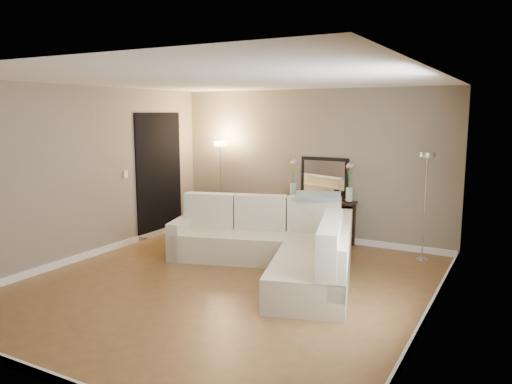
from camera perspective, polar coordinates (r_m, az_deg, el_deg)
The scene contains 23 objects.
floor at distance 6.60m, azimuth -3.41°, elevation -10.49°, with size 5.00×5.50×0.01m, color brown.
ceiling at distance 6.23m, azimuth -3.64°, elevation 12.76°, with size 5.00×5.50×0.01m, color white.
wall_back at distance 8.72m, azimuth 6.23°, elevation 3.07°, with size 5.00×0.02×2.60m, color gray.
wall_front at distance 4.26m, azimuth -23.85°, elevation -3.96°, with size 5.00×0.02×2.60m, color gray.
wall_left at distance 7.90m, azimuth -19.10°, elevation 2.01°, with size 0.02×5.50×2.60m, color gray.
wall_right at distance 5.39m, azimuth 19.66°, elevation -1.10°, with size 0.02×5.50×2.60m, color gray.
baseboard_back at distance 8.92m, azimuth 6.03°, elevation -4.95°, with size 5.00×0.03×0.10m, color white.
baseboard_front at distance 4.70m, azimuth -22.57°, elevation -18.95°, with size 5.00×0.03×0.10m, color white.
baseboard_left at distance 8.12m, azimuth -18.52°, elevation -6.78°, with size 0.03×5.50×0.10m, color white.
baseboard_right at distance 5.74m, azimuth 18.73°, elevation -13.47°, with size 0.03×5.50×0.10m, color white.
doorway at distance 9.13m, azimuth -10.99°, elevation 1.96°, with size 0.02×1.20×2.20m, color black.
switch_plate at distance 8.48m, azimuth -14.68°, elevation 1.99°, with size 0.02×0.08×0.12m, color white.
sectional_sofa at distance 7.12m, azimuth 2.70°, elevation -6.03°, with size 3.31×2.73×0.95m.
throw_blanket at distance 7.57m, azimuth 7.11°, elevation -0.43°, with size 0.68×0.39×0.05m, color gray.
console_table at distance 8.59m, azimuth 6.84°, elevation -2.96°, with size 1.23×0.38×0.75m.
leaning_mirror at distance 8.59m, azimuth 7.82°, elevation 1.71°, with size 0.86×0.08×0.67m.
table_decor at distance 8.46m, azimuth 7.24°, elevation -0.54°, with size 0.52×0.12×0.12m.
flower_vase_left at distance 8.68m, azimuth 4.29°, elevation 1.35°, with size 0.14×0.12×0.64m.
flower_vase_right at distance 8.26m, azimuth 10.64°, elevation 0.83°, with size 0.14×0.12×0.64m.
floor_lamp_lit at distance 9.22m, azimuth -4.04°, elevation 2.69°, with size 0.25×0.25×1.67m.
floor_lamp_unlit at distance 7.73m, azimuth 18.85°, elevation 0.78°, with size 0.23×0.23×1.63m.
charcoal_rug at distance 9.20m, azimuth -5.46°, elevation -4.78°, with size 1.09×0.82×0.01m, color black.
black_bag at distance 9.19m, azimuth -6.77°, elevation -3.61°, with size 0.31×0.22×0.20m, color black.
Camera 1 is at (3.33, -5.25, 2.20)m, focal length 35.00 mm.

